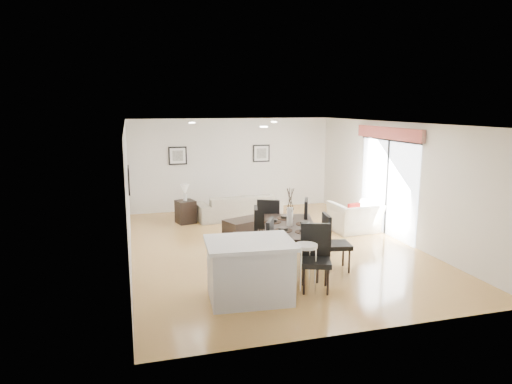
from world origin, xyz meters
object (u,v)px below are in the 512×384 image
object	(u,v)px
coffee_table	(246,227)
kitchen_island	(250,270)
dining_chair_wfar	(250,231)
dining_table	(290,229)
armchair	(355,217)
dining_chair_efar	(312,224)
side_table	(186,212)
dining_chair_enear	(332,239)
bar_stool	(306,251)
dining_chair_head	(315,253)
dining_chair_foot	(269,220)
sofa	(239,206)
dining_chair_wnear	(263,246)

from	to	relation	value
coffee_table	kitchen_island	bearing A→B (deg)	-125.38
dining_chair_wfar	coffee_table	xyz separation A→B (m)	(0.37, 1.81, -0.41)
dining_table	kitchen_island	distance (m)	1.76
armchair	coffee_table	world-z (taller)	armchair
armchair	dining_chair_efar	world-z (taller)	dining_chair_efar
coffee_table	side_table	world-z (taller)	side_table
dining_chair_enear	bar_stool	world-z (taller)	dining_chair_enear
dining_chair_head	coffee_table	bearing A→B (deg)	114.77
dining_table	dining_chair_enear	distance (m)	0.83
dining_chair_head	dining_chair_foot	xyz separation A→B (m)	(-0.07, 2.38, -0.01)
sofa	dining_table	distance (m)	3.97
armchair	dining_chair_wfar	distance (m)	3.36
dining_chair_wnear	dining_chair_head	xyz separation A→B (m)	(0.71, -0.67, 0.01)
dining_chair_enear	coffee_table	world-z (taller)	dining_chair_enear
dining_chair_wnear	dining_chair_enear	distance (m)	1.36
dining_chair_enear	dining_chair_wfar	bearing A→B (deg)	65.06
dining_chair_foot	bar_stool	xyz separation A→B (m)	(-0.15, -2.51, 0.10)
dining_chair_wnear	dining_chair_foot	world-z (taller)	dining_chair_wnear
dining_chair_foot	side_table	size ratio (longest dim) A/B	1.80
side_table	kitchen_island	world-z (taller)	kitchen_island
sofa	dining_chair_enear	xyz separation A→B (m)	(0.75, -4.42, 0.27)
dining_chair_head	dining_chair_wnear	bearing A→B (deg)	156.23
dining_chair_wnear	bar_stool	bearing A→B (deg)	58.38
dining_chair_foot	coffee_table	xyz separation A→B (m)	(-0.26, 1.07, -0.41)
dining_chair_wfar	dining_table	bearing A→B (deg)	70.81
dining_chair_head	coffee_table	xyz separation A→B (m)	(-0.33, 3.46, -0.42)
dining_chair_wfar	bar_stool	xyz separation A→B (m)	(0.49, -1.77, 0.10)
bar_stool	armchair	bearing A→B (deg)	50.89
side_table	dining_chair_head	bearing A→B (deg)	-72.59
dining_table	coffee_table	size ratio (longest dim) A/B	2.15
armchair	dining_chair_wnear	distance (m)	3.88
dining_table	dining_chair_wfar	distance (m)	0.82
dining_chair_wnear	dining_chair_wfar	xyz separation A→B (m)	(0.01, 0.98, 0.00)
side_table	dining_chair_enear	bearing A→B (deg)	-62.68
dining_chair_wnear	dining_chair_wfar	size ratio (longest dim) A/B	1.00
armchair	dining_chair_enear	size ratio (longest dim) A/B	1.03
dining_chair_wfar	dining_chair_enear	bearing A→B (deg)	70.53
dining_chair_head	sofa	bearing A→B (deg)	110.42
dining_chair_head	bar_stool	bearing A→B (deg)	-131.79
coffee_table	side_table	xyz separation A→B (m)	(-1.24, 1.56, 0.11)
side_table	dining_table	bearing A→B (deg)	-68.06
dining_table	dining_chair_foot	size ratio (longest dim) A/B	1.94
dining_chair_wnear	bar_stool	size ratio (longest dim) A/B	1.32
coffee_table	side_table	size ratio (longest dim) A/B	1.62
dining_chair_wfar	armchair	bearing A→B (deg)	129.28
coffee_table	kitchen_island	world-z (taller)	kitchen_island
dining_chair_enear	dining_chair_efar	bearing A→B (deg)	9.33
sofa	dining_chair_wnear	xyz separation A→B (m)	(-0.61, -4.48, 0.27)
dining_chair_wfar	dining_chair_head	distance (m)	1.79
dining_chair_wnear	armchair	bearing A→B (deg)	154.21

